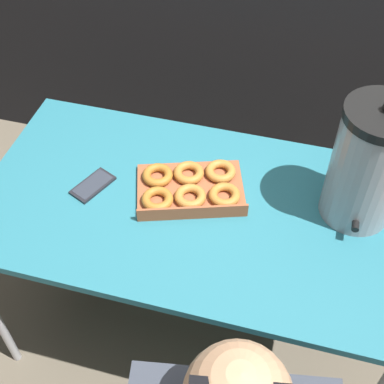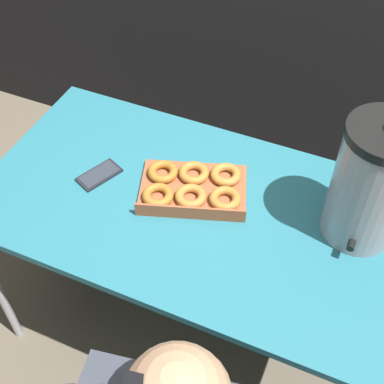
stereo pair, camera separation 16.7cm
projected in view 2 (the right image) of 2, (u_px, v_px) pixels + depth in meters
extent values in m
plane|color=brown|center=(194.00, 323.00, 2.29)|extent=(12.00, 12.00, 0.00)
cube|color=#236675|center=(194.00, 208.00, 1.73)|extent=(1.41, 0.77, 0.03)
cylinder|color=#ADADB2|center=(90.00, 167.00, 2.40)|extent=(0.03, 0.03, 0.74)
cube|color=brown|center=(193.00, 189.00, 1.75)|extent=(0.40, 0.34, 0.02)
cube|color=brown|center=(190.00, 211.00, 1.65)|extent=(0.33, 0.12, 0.04)
torus|color=#A96725|center=(158.00, 195.00, 1.70)|extent=(0.12, 0.12, 0.03)
torus|color=#B57230|center=(191.00, 196.00, 1.70)|extent=(0.13, 0.13, 0.03)
torus|color=#B06E2C|center=(225.00, 199.00, 1.69)|extent=(0.14, 0.14, 0.03)
torus|color=#A86624|center=(163.00, 172.00, 1.77)|extent=(0.13, 0.13, 0.03)
torus|color=#B26F2D|center=(194.00, 173.00, 1.77)|extent=(0.14, 0.14, 0.03)
torus|color=#B57230|center=(226.00, 175.00, 1.77)|extent=(0.14, 0.14, 0.03)
cylinder|color=#939399|center=(370.00, 187.00, 1.51)|extent=(0.22, 0.22, 0.37)
cylinder|color=black|center=(352.00, 243.00, 1.53)|extent=(0.02, 0.05, 0.02)
cube|color=black|center=(99.00, 175.00, 1.80)|extent=(0.13, 0.16, 0.01)
cube|color=#2D333D|center=(99.00, 174.00, 1.80)|extent=(0.11, 0.14, 0.00)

